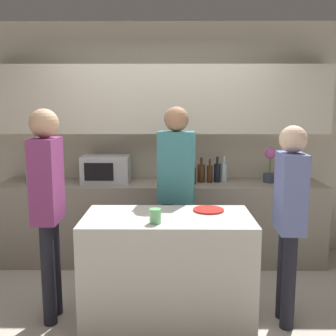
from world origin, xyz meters
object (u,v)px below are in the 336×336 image
at_px(person_center, 176,181).
at_px(bottle_2, 201,173).
at_px(cup_0, 155,216).
at_px(person_right, 290,209).
at_px(toaster, 40,174).
at_px(bottle_5, 224,172).
at_px(bottle_1, 193,175).
at_px(bottle_3, 210,174).
at_px(plate_on_island, 208,210).
at_px(person_left, 48,197).
at_px(potted_plant, 270,165).
at_px(microwave, 106,169).
at_px(bottle_0, 187,172).
at_px(bottle_4, 217,172).

bearing_deg(person_center, bottle_2, -105.65).
xyz_separation_m(cup_0, person_right, (1.05, 0.14, 0.01)).
height_order(toaster, bottle_2, bottle_2).
distance_m(bottle_5, person_right, 1.42).
height_order(bottle_1, cup_0, bottle_1).
xyz_separation_m(bottle_3, cup_0, (-0.55, -1.47, -0.07)).
distance_m(bottle_3, bottle_5, 0.18).
xyz_separation_m(plate_on_island, person_center, (-0.27, 0.44, 0.16)).
bearing_deg(bottle_1, person_right, -61.03).
relative_size(toaster, person_left, 0.15).
distance_m(potted_plant, bottle_1, 0.87).
bearing_deg(microwave, bottle_2, 0.48).
bearing_deg(bottle_5, plate_on_island, -103.63).
height_order(toaster, bottle_5, bottle_5).
relative_size(bottle_0, person_left, 0.17).
height_order(bottle_1, bottle_4, bottle_4).
distance_m(bottle_3, person_center, 0.77).
xyz_separation_m(plate_on_island, person_left, (-1.30, -0.16, 0.15)).
height_order(bottle_0, bottle_5, bottle_0).
height_order(bottle_2, bottle_3, bottle_2).
height_order(bottle_3, plate_on_island, bottle_3).
bearing_deg(toaster, potted_plant, 0.00).
xyz_separation_m(microwave, toaster, (-0.75, 0.00, -0.06)).
relative_size(toaster, cup_0, 2.34).
xyz_separation_m(bottle_3, person_center, (-0.38, -0.67, 0.04)).
bearing_deg(bottle_4, bottle_3, -161.11).
xyz_separation_m(person_left, person_center, (1.03, 0.61, 0.01)).
height_order(microwave, potted_plant, potted_plant).
bearing_deg(bottle_4, person_center, -123.86).
height_order(toaster, person_center, person_center).
relative_size(bottle_2, person_left, 0.16).
bearing_deg(bottle_0, person_right, -61.18).
bearing_deg(bottle_2, bottle_1, -133.56).
relative_size(plate_on_island, cup_0, 2.34).
distance_m(bottle_4, person_left, 1.99).
bearing_deg(bottle_1, person_left, -135.79).
height_order(bottle_3, bottle_5, bottle_5).
distance_m(toaster, person_center, 1.67).
relative_size(bottle_3, plate_on_island, 1.02).
xyz_separation_m(potted_plant, person_center, (-1.05, -0.68, -0.05)).
relative_size(potted_plant, person_right, 0.24).
relative_size(bottle_4, person_center, 0.16).
bearing_deg(microwave, bottle_0, 2.83).
bearing_deg(potted_plant, bottle_1, -173.93).
bearing_deg(bottle_2, bottle_5, 8.04).
bearing_deg(toaster, cup_0, -47.48).
relative_size(bottle_1, person_center, 0.14).
bearing_deg(person_center, potted_plant, -139.96).
distance_m(bottle_0, person_left, 1.77).
relative_size(potted_plant, plate_on_island, 1.52).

